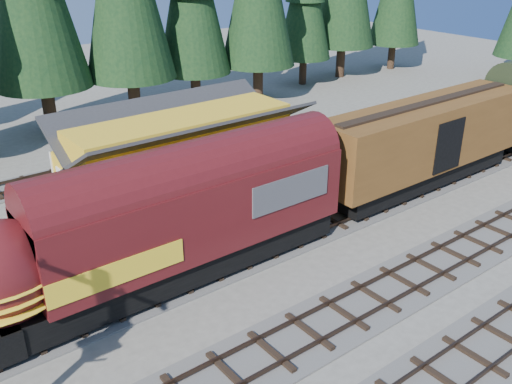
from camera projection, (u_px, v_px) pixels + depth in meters
ground at (319, 287)px, 23.73m from camera, size 120.00×120.00×0.00m
track_siding at (399, 193)px, 32.15m from camera, size 68.00×3.20×0.33m
track_main_south at (496, 233)px, 27.83m from camera, size 68.00×3.20×0.33m
depot at (184, 151)px, 30.05m from camera, size 12.80×7.00×5.30m
locomotive at (158, 231)px, 22.63m from camera, size 16.77×3.33×4.56m
boxcar at (424, 141)px, 32.00m from camera, size 14.67×3.14×4.61m
pickup_truck_a at (14, 249)px, 24.75m from camera, size 7.29×4.86×1.86m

